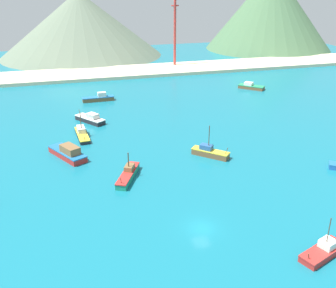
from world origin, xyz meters
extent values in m
cube|color=#146B7F|center=(0.00, 30.00, -0.25)|extent=(260.00, 280.00, 0.50)
cube|color=#198466|center=(-7.65, 18.23, 0.52)|extent=(5.89, 9.15, 1.05)
cube|color=red|center=(-7.65, 18.23, 1.15)|extent=(6.01, 9.33, 0.20)
cube|color=brown|center=(-7.13, 19.26, 1.71)|extent=(2.38, 2.79, 0.93)
cylinder|color=#4C3823|center=(-9.51, 14.51, 1.78)|extent=(0.38, 0.60, 1.42)
cylinder|color=#4C3823|center=(-7.34, 18.84, 3.55)|extent=(0.19, 0.19, 2.73)
cube|color=brown|center=(10.55, 23.26, 0.57)|extent=(6.93, 6.92, 1.15)
cube|color=gold|center=(10.55, 23.26, 1.25)|extent=(7.07, 7.06, 0.20)
cube|color=#28568C|center=(9.87, 23.94, 1.87)|extent=(2.91, 2.91, 1.04)
cylinder|color=#4C3823|center=(13.01, 20.81, 1.95)|extent=(0.55, 0.55, 1.55)
cylinder|color=#4C3823|center=(10.23, 23.58, 4.54)|extent=(0.17, 0.17, 4.30)
cube|color=#232328|center=(-11.39, 51.31, 0.53)|extent=(7.19, 8.74, 1.07)
cube|color=white|center=(-11.39, 51.31, 1.17)|extent=(7.33, 8.91, 0.20)
cube|color=beige|center=(-10.76, 50.41, 1.88)|extent=(3.36, 3.63, 1.22)
cylinder|color=#4C3823|center=(-13.65, 54.57, 1.81)|extent=(0.45, 0.58, 1.45)
cube|color=red|center=(13.25, -10.21, 0.41)|extent=(7.60, 4.77, 0.82)
cube|color=red|center=(13.25, -10.21, 0.92)|extent=(7.75, 4.86, 0.20)
cube|color=silver|center=(14.09, -9.89, 1.53)|extent=(2.53, 2.40, 1.03)
cylinder|color=#4C3823|center=(10.20, -11.34, 1.40)|extent=(0.52, 0.29, 1.12)
cylinder|color=#4C3823|center=(13.71, -10.04, 3.88)|extent=(0.12, 0.12, 3.67)
cube|color=brown|center=(-7.25, 69.43, 0.56)|extent=(9.32, 2.48, 1.11)
cube|color=#1E669E|center=(-7.25, 69.43, 1.21)|extent=(9.51, 2.53, 0.20)
cube|color=silver|center=(-6.09, 69.47, 1.97)|extent=(2.45, 1.71, 1.32)
cube|color=#232328|center=(-14.14, 41.25, 0.37)|extent=(2.87, 9.80, 0.73)
cube|color=gold|center=(-14.14, 41.25, 0.83)|extent=(2.92, 9.99, 0.20)
cube|color=beige|center=(-14.23, 42.46, 1.52)|extent=(1.90, 3.66, 1.18)
cylinder|color=#4C3823|center=(-13.85, 36.91, 1.25)|extent=(0.15, 0.47, 1.01)
cylinder|color=#4C3823|center=(-14.18, 41.75, 4.03)|extent=(0.19, 0.19, 3.84)
cube|color=red|center=(-17.91, 31.00, 0.59)|extent=(7.54, 10.38, 1.17)
cube|color=#1E669E|center=(-17.91, 31.00, 1.27)|extent=(7.69, 10.59, 0.20)
cube|color=brown|center=(-17.31, 29.89, 2.11)|extent=(4.20, 5.06, 1.47)
cube|color=brown|center=(43.56, 69.66, 0.50)|extent=(8.03, 7.98, 0.99)
cube|color=#238C5B|center=(43.56, 69.66, 1.09)|extent=(8.19, 8.13, 0.20)
cube|color=silver|center=(42.82, 70.39, 1.66)|extent=(3.48, 3.48, 0.93)
cube|color=beige|center=(0.00, 104.03, 0.60)|extent=(247.00, 19.96, 1.20)
cone|color=#60705B|center=(-5.71, 148.05, 14.47)|extent=(75.39, 75.39, 28.94)
cone|color=#476B47|center=(89.04, 141.41, 19.70)|extent=(63.52, 63.52, 39.40)
cylinder|color=#B7332D|center=(28.69, 109.09, 14.78)|extent=(0.98, 0.98, 29.56)
cylinder|color=#B7332D|center=(28.69, 109.09, 24.24)|extent=(2.96, 0.49, 0.49)
cylinder|color=#B7332D|center=(28.69, 109.09, 18.33)|extent=(0.49, 2.37, 0.49)
camera|label=1|loc=(-17.90, -44.78, 33.90)|focal=41.63mm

